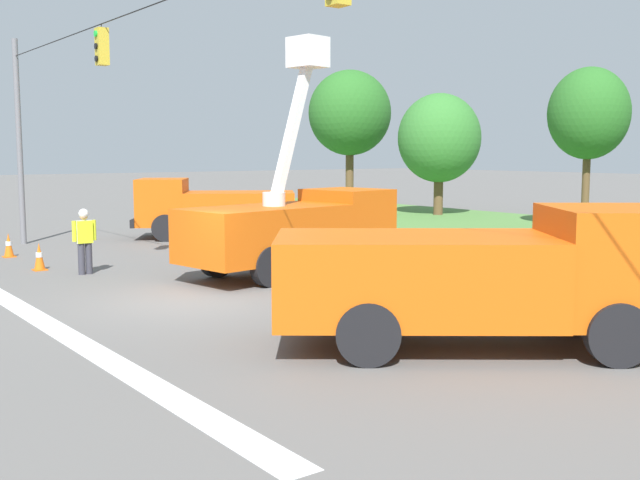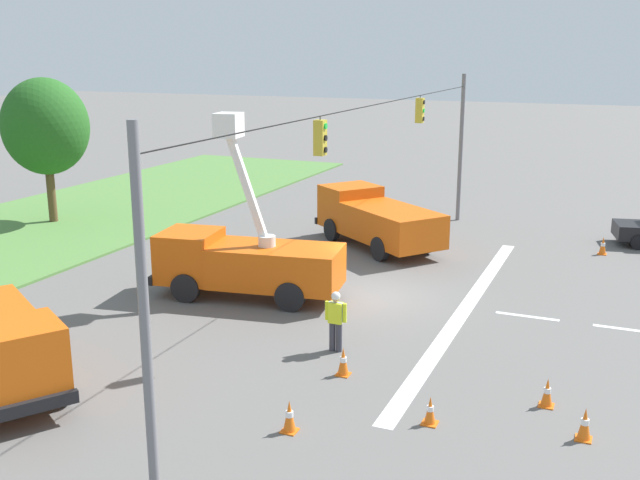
# 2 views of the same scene
# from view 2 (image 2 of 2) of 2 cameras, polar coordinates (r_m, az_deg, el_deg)

# --- Properties ---
(ground_plane) EXTENTS (200.00, 200.00, 0.00)m
(ground_plane) POSITION_cam_2_polar(r_m,az_deg,el_deg) (26.19, 4.11, -4.29)
(ground_plane) COLOR #605E5B
(lane_markings) EXTENTS (17.60, 15.25, 0.01)m
(lane_markings) POSITION_cam_2_polar(r_m,az_deg,el_deg) (25.17, 14.34, -5.49)
(lane_markings) COLOR silver
(lane_markings) RESTS_ON ground
(signal_gantry) EXTENTS (26.20, 0.33, 7.20)m
(signal_gantry) POSITION_cam_2_polar(r_m,az_deg,el_deg) (25.20, 4.32, 4.94)
(signal_gantry) COLOR slate
(signal_gantry) RESTS_ON ground
(tree_east) EXTENTS (3.99, 4.20, 7.07)m
(tree_east) POSITION_cam_2_polar(r_m,az_deg,el_deg) (38.52, -20.19, 8.09)
(tree_east) COLOR brown
(tree_east) RESTS_ON ground
(utility_truck_bucket_lift) EXTENTS (3.19, 6.73, 6.32)m
(utility_truck_bucket_lift) POSITION_cam_2_polar(r_m,az_deg,el_deg) (25.80, -5.72, -1.46)
(utility_truck_bucket_lift) COLOR #D6560F
(utility_truck_bucket_lift) RESTS_ON ground
(utility_truck_support_near) EXTENTS (6.02, 6.82, 2.36)m
(utility_truck_support_near) POSITION_cam_2_polar(r_m,az_deg,el_deg) (32.43, 4.28, 1.66)
(utility_truck_support_near) COLOR #D6560F
(utility_truck_support_near) RESTS_ON ground
(road_worker) EXTENTS (0.26, 0.65, 1.77)m
(road_worker) POSITION_cam_2_polar(r_m,az_deg,el_deg) (21.21, 1.21, -5.94)
(road_worker) COLOR #383842
(road_worker) RESTS_ON ground
(traffic_cone_foreground_left) EXTENTS (0.36, 0.36, 0.77)m
(traffic_cone_foreground_left) POSITION_cam_2_polar(r_m,az_deg,el_deg) (19.94, 1.78, -9.23)
(traffic_cone_foreground_left) COLOR orange
(traffic_cone_foreground_left) RESTS_ON ground
(traffic_cone_foreground_right) EXTENTS (0.36, 0.36, 0.68)m
(traffic_cone_foreground_right) POSITION_cam_2_polar(r_m,az_deg,el_deg) (17.73, 8.39, -12.74)
(traffic_cone_foreground_right) COLOR orange
(traffic_cone_foreground_right) RESTS_ON ground
(traffic_cone_mid_left) EXTENTS (0.36, 0.36, 0.72)m
(traffic_cone_mid_left) POSITION_cam_2_polar(r_m,az_deg,el_deg) (19.12, 16.92, -11.06)
(traffic_cone_mid_left) COLOR orange
(traffic_cone_mid_left) RESTS_ON ground
(traffic_cone_mid_right) EXTENTS (0.36, 0.36, 0.76)m
(traffic_cone_mid_right) POSITION_cam_2_polar(r_m,az_deg,el_deg) (17.87, 19.52, -13.08)
(traffic_cone_mid_right) COLOR orange
(traffic_cone_mid_right) RESTS_ON ground
(traffic_cone_near_bucket) EXTENTS (0.36, 0.36, 0.76)m
(traffic_cone_near_bucket) POSITION_cam_2_polar(r_m,az_deg,el_deg) (33.41, 20.75, -0.41)
(traffic_cone_near_bucket) COLOR orange
(traffic_cone_near_bucket) RESTS_ON ground
(traffic_cone_lane_edge_a) EXTENTS (0.36, 0.36, 0.76)m
(traffic_cone_lane_edge_a) POSITION_cam_2_polar(r_m,az_deg,el_deg) (17.23, -2.34, -13.26)
(traffic_cone_lane_edge_a) COLOR orange
(traffic_cone_lane_edge_a) RESTS_ON ground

